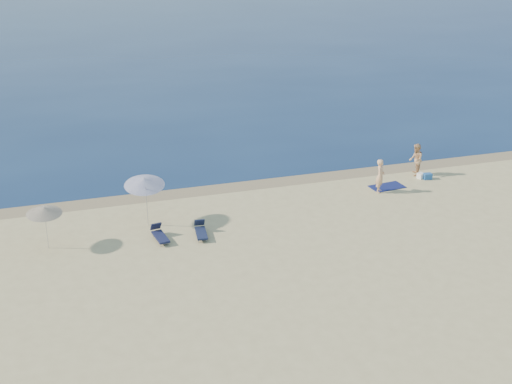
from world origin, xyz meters
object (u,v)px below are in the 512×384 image
at_px(blue_cooler, 427,176).
at_px(person_right, 416,160).
at_px(umbrella_near, 144,182).
at_px(person_left, 380,176).

bearing_deg(blue_cooler, person_right, 119.81).
bearing_deg(person_right, blue_cooler, 51.00).
relative_size(person_right, umbrella_near, 0.74).
bearing_deg(blue_cooler, umbrella_near, -170.96).
bearing_deg(person_right, person_left, -35.41).
distance_m(person_left, umbrella_near, 13.05).
distance_m(person_right, umbrella_near, 16.38).
xyz_separation_m(person_left, person_right, (3.23, 1.75, 0.00)).
bearing_deg(blue_cooler, person_left, -160.58).
relative_size(person_left, person_right, 1.00).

